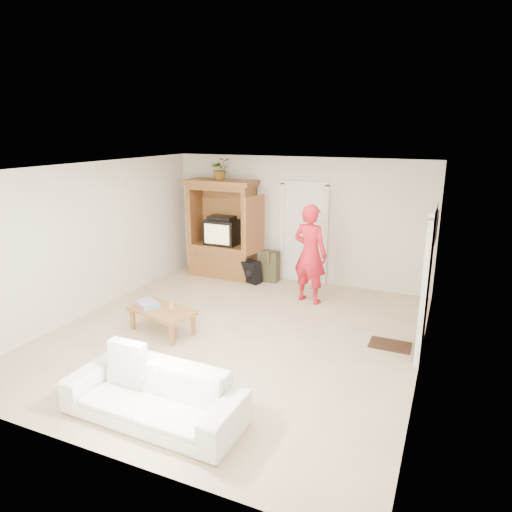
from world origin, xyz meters
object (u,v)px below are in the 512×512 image
Objects in this scene: sofa at (154,395)px; armoire at (223,235)px; man at (310,254)px; coffee_table at (162,312)px.

armoire is at bearing 110.58° from sofa.
man is 1.58× the size of coffee_table.
coffee_table is (0.48, -3.03, -0.57)m from armoire.
coffee_table is (-1.73, -2.24, -0.58)m from man.
armoire reaches higher than man.
coffee_table is at bearing 124.07° from sofa.
armoire reaches higher than sofa.
coffee_table is (-1.23, 1.93, 0.04)m from sofa.
armoire is 3.12m from coffee_table.
armoire is 1.80× the size of coffee_table.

